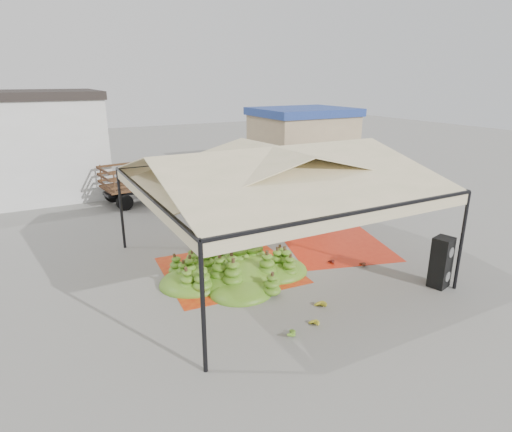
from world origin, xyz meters
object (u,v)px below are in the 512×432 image
vendor (258,206)px  truck_left (165,175)px  speaker_stack (441,262)px  truck_right (296,167)px  banana_heap (239,262)px

vendor → truck_left: size_ratio=0.31×
speaker_stack → truck_right: 11.21m
banana_heap → truck_right: bearing=47.0°
banana_heap → vendor: (2.82, 3.93, 0.39)m
speaker_stack → truck_right: (2.05, 11.00, 0.72)m
speaker_stack → truck_left: size_ratio=0.26×
speaker_stack → vendor: (-2.23, 7.31, 0.14)m
banana_heap → truck_right: (7.10, 7.62, 0.97)m
speaker_stack → truck_right: size_ratio=0.22×
speaker_stack → vendor: 7.65m
truck_right → truck_left: bearing=156.7°
truck_left → speaker_stack: bearing=-80.4°
truck_right → banana_heap: bearing=-133.6°
banana_heap → speaker_stack: speaker_stack is taller
banana_heap → truck_right: 10.46m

